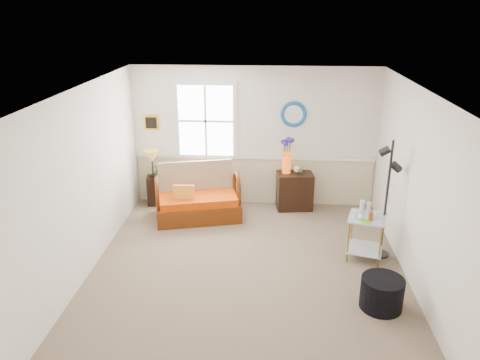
# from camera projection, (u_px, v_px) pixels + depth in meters

# --- Properties ---
(floor) EXTENTS (4.50, 5.00, 0.01)m
(floor) POSITION_uv_depth(u_px,v_px,m) (247.00, 270.00, 6.77)
(floor) COLOR #776955
(floor) RESTS_ON ground
(ceiling) EXTENTS (4.50, 5.00, 0.01)m
(ceiling) POSITION_uv_depth(u_px,v_px,m) (248.00, 90.00, 5.85)
(ceiling) COLOR white
(ceiling) RESTS_ON walls
(walls) EXTENTS (4.51, 5.01, 2.60)m
(walls) POSITION_uv_depth(u_px,v_px,m) (247.00, 186.00, 6.31)
(walls) COLOR silver
(walls) RESTS_ON floor
(wainscot) EXTENTS (4.46, 0.02, 0.90)m
(wainscot) POSITION_uv_depth(u_px,v_px,m) (254.00, 181.00, 8.93)
(wainscot) COLOR #C6B890
(wainscot) RESTS_ON walls
(chair_rail) EXTENTS (4.46, 0.04, 0.06)m
(chair_rail) POSITION_uv_depth(u_px,v_px,m) (254.00, 157.00, 8.75)
(chair_rail) COLOR white
(chair_rail) RESTS_ON walls
(window) EXTENTS (1.14, 0.06, 1.44)m
(window) POSITION_uv_depth(u_px,v_px,m) (206.00, 121.00, 8.57)
(window) COLOR white
(window) RESTS_ON walls
(picture) EXTENTS (0.28, 0.03, 0.28)m
(picture) POSITION_uv_depth(u_px,v_px,m) (151.00, 123.00, 8.66)
(picture) COLOR gold
(picture) RESTS_ON walls
(mirror) EXTENTS (0.47, 0.07, 0.47)m
(mirror) POSITION_uv_depth(u_px,v_px,m) (294.00, 114.00, 8.43)
(mirror) COLOR #1D7AC8
(mirror) RESTS_ON walls
(loveseat) EXTENTS (1.62, 1.16, 0.95)m
(loveseat) POSITION_uv_depth(u_px,v_px,m) (198.00, 193.00, 8.27)
(loveseat) COLOR #752F0B
(loveseat) RESTS_ON floor
(throw_pillow) EXTENTS (0.37, 0.10, 0.36)m
(throw_pillow) POSITION_uv_depth(u_px,v_px,m) (184.00, 195.00, 8.13)
(throw_pillow) COLOR orange
(throw_pillow) RESTS_ON loveseat
(lamp_stand) EXTENTS (0.36, 0.36, 0.55)m
(lamp_stand) POSITION_uv_depth(u_px,v_px,m) (156.00, 190.00, 8.94)
(lamp_stand) COLOR black
(lamp_stand) RESTS_ON floor
(table_lamp) EXTENTS (0.33, 0.33, 0.53)m
(table_lamp) POSITION_uv_depth(u_px,v_px,m) (152.00, 164.00, 8.73)
(table_lamp) COLOR gold
(table_lamp) RESTS_ON lamp_stand
(potted_plant) EXTENTS (0.31, 0.34, 0.26)m
(potted_plant) POSITION_uv_depth(u_px,v_px,m) (161.00, 171.00, 8.78)
(potted_plant) COLOR #385E25
(potted_plant) RESTS_ON lamp_stand
(cabinet) EXTENTS (0.70, 0.49, 0.70)m
(cabinet) POSITION_uv_depth(u_px,v_px,m) (295.00, 191.00, 8.71)
(cabinet) COLOR black
(cabinet) RESTS_ON floor
(flower_vase) EXTENTS (0.23, 0.23, 0.66)m
(flower_vase) POSITION_uv_depth(u_px,v_px,m) (287.00, 156.00, 8.50)
(flower_vase) COLOR #D8520F
(flower_vase) RESTS_ON cabinet
(side_table) EXTENTS (0.65, 0.65, 0.67)m
(side_table) POSITION_uv_depth(u_px,v_px,m) (365.00, 238.00, 6.99)
(side_table) COLOR #A98420
(side_table) RESTS_ON floor
(tabletop_items) EXTENTS (0.49, 0.49, 0.21)m
(tabletop_items) POSITION_uv_depth(u_px,v_px,m) (366.00, 211.00, 6.83)
(tabletop_items) COLOR silver
(tabletop_items) RESTS_ON side_table
(floor_lamp) EXTENTS (0.32, 0.32, 1.82)m
(floor_lamp) POSITION_uv_depth(u_px,v_px,m) (386.00, 200.00, 6.86)
(floor_lamp) COLOR black
(floor_lamp) RESTS_ON floor
(ottoman) EXTENTS (0.55, 0.55, 0.41)m
(ottoman) POSITION_uv_depth(u_px,v_px,m) (382.00, 293.00, 5.87)
(ottoman) COLOR black
(ottoman) RESTS_ON floor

